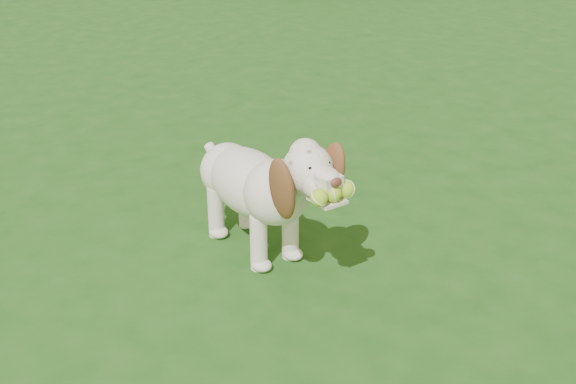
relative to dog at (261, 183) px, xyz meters
name	(u,v)px	position (x,y,z in m)	size (l,w,h in m)	color
ground	(278,249)	(0.08, 0.01, -0.37)	(80.00, 80.00, 0.00)	#194915
dog	(261,183)	(0.00, 0.00, 0.00)	(0.53, 1.06, 0.69)	white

